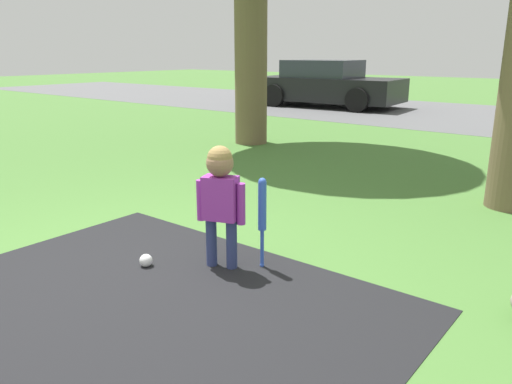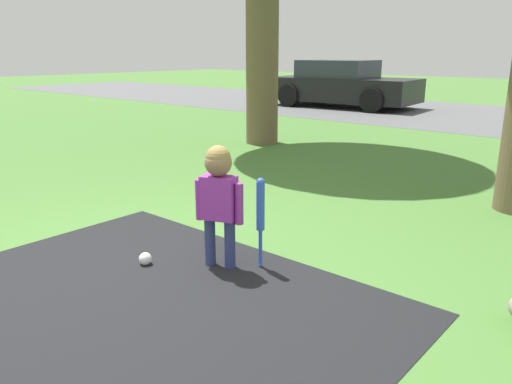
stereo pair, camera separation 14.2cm
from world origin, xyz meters
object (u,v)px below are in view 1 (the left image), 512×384
object	(u,v)px
child	(220,190)
sports_ball	(146,260)
parked_car	(327,85)
baseball_bat	(262,210)

from	to	relation	value
child	sports_ball	bearing A→B (deg)	-162.32
child	sports_ball	size ratio (longest dim) A/B	9.47
sports_ball	parked_car	size ratio (longest dim) A/B	0.02
child	baseball_bat	bearing A→B (deg)	17.13
parked_car	baseball_bat	bearing A→B (deg)	-66.31
child	baseball_bat	distance (m)	0.33
baseball_bat	sports_ball	size ratio (longest dim) A/B	7.08
sports_ball	parked_car	bearing A→B (deg)	114.19
baseball_bat	parked_car	distance (m)	11.24
sports_ball	child	bearing A→B (deg)	38.24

